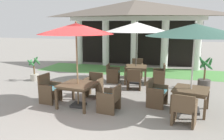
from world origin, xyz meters
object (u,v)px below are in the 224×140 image
(patio_umbrella_mid_right, at_px, (137,27))
(patio_chair_mid_right_north, at_px, (137,69))
(patio_umbrella_near_foreground, at_px, (76,29))
(patio_chair_mid_left_south, at_px, (184,110))
(patio_chair_near_foreground_north, at_px, (94,85))
(patio_chair_mid_right_south, at_px, (134,80))
(potted_palm_right_edge, at_px, (204,79))
(patio_chair_near_foreground_west, at_px, (49,90))
(potted_palm_left_edge, at_px, (34,73))
(patio_chair_near_foreground_east, at_px, (110,99))
(patio_umbrella_mid_left, at_px, (195,31))
(patio_chair_mid_right_west, at_px, (113,73))
(patio_table_near_foreground, at_px, (78,86))
(patio_table_mid_right, at_px, (136,68))
(patio_table_mid_left, at_px, (191,92))
(patio_chair_mid_left_west, at_px, (156,93))
(patio_chair_mid_right_east, at_px, (160,75))
(terracotta_urn, at_px, (157,76))

(patio_umbrella_mid_right, xyz_separation_m, patio_chair_mid_right_north, (-0.12, 1.03, -2.00))
(patio_umbrella_near_foreground, xyz_separation_m, patio_chair_mid_left_south, (3.16, -0.48, -1.99))
(patio_chair_near_foreground_north, xyz_separation_m, patio_chair_mid_left_south, (3.04, -1.56, 0.00))
(patio_chair_mid_right_south, relative_size, potted_palm_right_edge, 0.65)
(patio_chair_near_foreground_west, height_order, potted_palm_left_edge, potted_palm_left_edge)
(patio_umbrella_near_foreground, relative_size, patio_chair_near_foreground_north, 3.14)
(potted_palm_right_edge, bearing_deg, patio_chair_near_foreground_east, -130.50)
(patio_umbrella_mid_left, xyz_separation_m, patio_chair_mid_right_west, (-3.16, 2.73, -1.99))
(patio_table_near_foreground, distance_m, patio_chair_near_foreground_north, 1.11)
(patio_chair_near_foreground_north, distance_m, patio_chair_mid_left_south, 3.42)
(patio_chair_near_foreground_north, bearing_deg, patio_table_mid_right, -109.46)
(patio_chair_near_foreground_north, height_order, patio_table_mid_left, patio_chair_near_foreground_north)
(patio_chair_near_foreground_north, relative_size, patio_table_mid_left, 0.74)
(patio_umbrella_near_foreground, height_order, patio_umbrella_mid_left, patio_umbrella_near_foreground)
(patio_chair_near_foreground_east, xyz_separation_m, patio_chair_mid_left_west, (1.27, 0.84, 0.02))
(patio_umbrella_mid_right, relative_size, patio_chair_mid_right_east, 3.14)
(patio_table_near_foreground, distance_m, patio_chair_mid_right_north, 4.54)
(patio_chair_near_foreground_east, bearing_deg, patio_chair_mid_right_west, 20.85)
(patio_umbrella_mid_right, bearing_deg, patio_chair_mid_right_north, 96.54)
(patio_table_mid_left, height_order, patio_chair_mid_right_north, patio_chair_mid_right_north)
(patio_umbrella_mid_left, relative_size, terracotta_urn, 6.83)
(patio_chair_near_foreground_west, relative_size, potted_palm_left_edge, 0.83)
(potted_palm_right_edge, bearing_deg, terracotta_urn, 153.28)
(patio_chair_mid_left_west, distance_m, potted_palm_right_edge, 3.12)
(patio_table_near_foreground, xyz_separation_m, patio_chair_mid_right_east, (2.25, 3.49, -0.24))
(patio_chair_near_foreground_north, distance_m, patio_table_mid_left, 3.30)
(patio_chair_near_foreground_east, distance_m, patio_chair_mid_left_west, 1.53)
(patio_chair_mid_right_west, bearing_deg, potted_palm_left_edge, -84.60)
(potted_palm_left_edge, bearing_deg, potted_palm_right_edge, 6.48)
(patio_chair_near_foreground_north, height_order, patio_umbrella_mid_left, patio_umbrella_mid_left)
(patio_table_near_foreground, xyz_separation_m, patio_chair_mid_right_south, (1.34, 2.35, -0.26))
(patio_table_near_foreground, distance_m, patio_chair_mid_right_south, 2.72)
(patio_table_near_foreground, xyz_separation_m, patio_chair_near_foreground_west, (-1.09, 0.12, -0.23))
(patio_umbrella_near_foreground, bearing_deg, patio_chair_near_foreground_west, 173.71)
(patio_table_near_foreground, height_order, potted_palm_right_edge, potted_palm_right_edge)
(patio_chair_mid_right_north, relative_size, potted_palm_left_edge, 0.80)
(patio_chair_near_foreground_west, xyz_separation_m, patio_table_mid_right, (2.31, 3.25, 0.22))
(patio_chair_mid_left_south, height_order, terracotta_urn, patio_chair_mid_left_south)
(patio_chair_mid_right_south, bearing_deg, patio_chair_mid_right_north, 90.00)
(patio_table_mid_left, height_order, potted_palm_left_edge, potted_palm_left_edge)
(patio_table_mid_right, xyz_separation_m, potted_palm_right_edge, (2.81, -0.03, -0.27))
(terracotta_urn, bearing_deg, patio_umbrella_mid_left, -71.32)
(patio_chair_near_foreground_west, height_order, patio_chair_mid_right_west, patio_chair_near_foreground_west)
(patio_chair_mid_left_south, distance_m, patio_chair_mid_right_north, 5.30)
(patio_chair_mid_left_south, distance_m, patio_chair_mid_left_west, 1.46)
(patio_chair_mid_left_west, xyz_separation_m, terracotta_urn, (-0.28, 3.61, -0.24))
(patio_umbrella_mid_left, bearing_deg, patio_chair_mid_right_east, 110.60)
(patio_table_mid_right, height_order, potted_palm_left_edge, potted_palm_left_edge)
(patio_table_mid_left, bearing_deg, patio_chair_mid_right_east, 110.60)
(patio_chair_mid_left_south, bearing_deg, patio_chair_near_foreground_north, 164.11)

